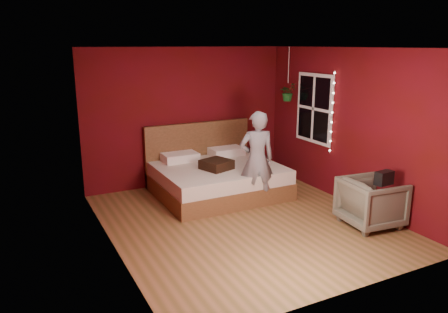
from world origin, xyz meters
TOP-DOWN VIEW (x-y plane):
  - floor at (0.00, 0.00)m, footprint 4.50×4.50m
  - room_walls at (0.00, 0.00)m, footprint 4.04×4.54m
  - window at (1.97, 0.90)m, footprint 0.05×0.97m
  - fairy_lights at (1.94, 0.37)m, footprint 0.04×0.04m
  - bed at (0.18, 1.39)m, footprint 2.15×1.83m
  - person at (0.51, 0.50)m, footprint 0.67×0.53m
  - armchair at (1.60, -1.00)m, footprint 0.88×0.85m
  - handbag at (1.54, -1.25)m, footprint 0.29×0.17m
  - throw_pillow at (0.07, 1.12)m, footprint 0.57×0.57m
  - hanging_plant at (1.77, 1.48)m, footprint 0.37×0.34m

SIDE VIEW (x-z plane):
  - floor at x=0.00m, z-range 0.00..0.00m
  - bed at x=0.18m, z-range -0.28..0.90m
  - armchair at x=1.60m, z-range 0.00..0.73m
  - throw_pillow at x=0.07m, z-range 0.54..0.70m
  - person at x=0.51m, z-range 0.00..1.61m
  - handbag at x=1.54m, z-range 0.73..0.92m
  - fairy_lights at x=1.94m, z-range 0.77..2.22m
  - window at x=1.97m, z-range 0.87..2.14m
  - room_walls at x=0.00m, z-range 0.37..2.99m
  - hanging_plant at x=1.77m, z-range 1.25..2.27m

